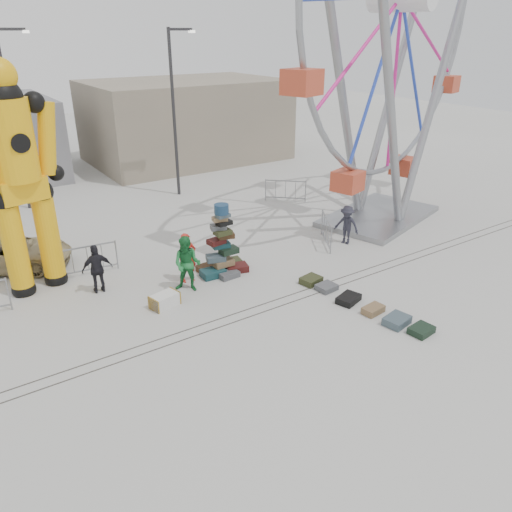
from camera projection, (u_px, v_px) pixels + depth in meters
ground at (279, 319)px, 14.85m from camera, size 90.00×90.00×0.00m
track_line_near at (268, 311)px, 15.30m from camera, size 40.00×0.04×0.01m
track_line_far at (260, 305)px, 15.61m from camera, size 40.00×0.04×0.01m
building_right at (185, 120)px, 32.51m from camera, size 12.00×8.00×5.00m
lamp_post_right at (175, 106)px, 24.41m from camera, size 1.41×0.25×8.00m
lamp_post_left at (14, 113)px, 22.38m from camera, size 1.41×0.25×8.00m
suitcase_tower at (222, 253)px, 17.50m from camera, size 1.81×1.57×2.53m
crash_test_dummy at (18, 173)px, 15.07m from camera, size 2.97×1.30×7.43m
ferris_wheel at (398, 29)px, 19.56m from camera, size 13.32×4.84×16.01m
steamer_trunk at (165, 300)px, 15.48m from camera, size 0.97×0.70×0.41m
row_case_0 at (311, 280)px, 16.92m from camera, size 0.77×0.66×0.23m
row_case_1 at (327, 287)px, 16.50m from camera, size 0.68×0.59×0.19m
row_case_2 at (348, 299)px, 15.76m from camera, size 0.91×0.75×0.21m
row_case_3 at (373, 310)px, 15.15m from camera, size 0.74×0.50×0.22m
row_case_4 at (397, 320)px, 14.56m from camera, size 0.87×0.71×0.24m
row_case_5 at (421, 330)px, 14.13m from camera, size 0.74×0.60×0.20m
barricade_dummy_c at (88, 260)px, 17.38m from camera, size 2.00×0.32×1.10m
barricade_wheel_front at (326, 231)px, 19.89m from camera, size 1.11×1.77×1.10m
barricade_wheel_back at (285, 191)px, 24.89m from camera, size 1.55×1.42×1.10m
pedestrian_red at (187, 258)px, 16.79m from camera, size 0.64×0.43×1.72m
pedestrian_green at (187, 264)px, 16.14m from camera, size 1.16×1.14×1.89m
pedestrian_black at (97, 269)px, 16.09m from camera, size 1.01×0.51×1.66m
pedestrian_grey at (347, 225)px, 19.85m from camera, size 0.92×1.16×1.57m
parked_suv at (6, 252)px, 17.81m from camera, size 4.86×3.90×1.23m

